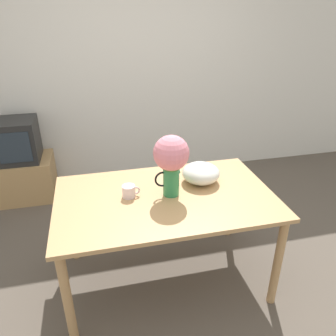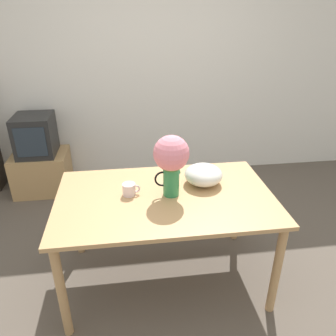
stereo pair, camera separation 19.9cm
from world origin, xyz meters
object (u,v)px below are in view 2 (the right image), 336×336
object	(u,v)px
white_bowl	(203,175)
tv_set	(35,135)
coffee_mug	(129,189)
flower_vase	(171,158)

from	to	relation	value
white_bowl	tv_set	bearing A→B (deg)	137.00
coffee_mug	tv_set	distance (m)	1.85
flower_vase	coffee_mug	distance (m)	0.38
flower_vase	white_bowl	size ratio (longest dim) A/B	1.56
flower_vase	white_bowl	xyz separation A→B (m)	(0.26, 0.13, -0.21)
coffee_mug	tv_set	world-z (taller)	tv_set
flower_vase	tv_set	xyz separation A→B (m)	(-1.29, 1.58, -0.36)
flower_vase	white_bowl	bearing A→B (deg)	25.78
flower_vase	coffee_mug	bearing A→B (deg)	173.06
flower_vase	tv_set	world-z (taller)	flower_vase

